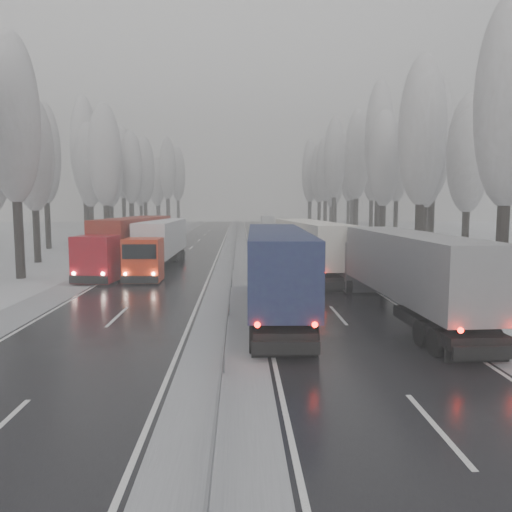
{
  "coord_description": "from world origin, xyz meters",
  "views": [
    {
      "loc": [
        0.54,
        -11.3,
        5.4
      ],
      "look_at": [
        1.53,
        18.41,
        2.2
      ],
      "focal_mm": 35.0,
      "sensor_mm": 36.0,
      "label": 1
    }
  ],
  "objects": [
    {
      "name": "shoulder_left",
      "position": [
        -10.2,
        30.0,
        0.02
      ],
      "size": [
        2.4,
        200.0,
        0.04
      ],
      "primitive_type": "cube",
      "color": "#A3A6AB",
      "rests_on": "ground"
    },
    {
      "name": "tree_21",
      "position": [
        20.12,
        39.17,
        12.0
      ],
      "size": [
        3.6,
        3.6,
        18.62
      ],
      "color": "black",
      "rests_on": "ground"
    },
    {
      "name": "tree_39",
      "position": [
        21.55,
        120.73,
        10.45
      ],
      "size": [
        3.6,
        3.6,
        16.19
      ],
      "color": "black",
      "rests_on": "ground"
    },
    {
      "name": "tree_63",
      "position": [
        -21.85,
        47.73,
        10.89
      ],
      "size": [
        3.6,
        3.6,
        16.88
      ],
      "color": "black",
      "rests_on": "ground"
    },
    {
      "name": "tree_67",
      "position": [
        -19.54,
        66.35,
        11.03
      ],
      "size": [
        3.6,
        3.6,
        17.09
      ],
      "color": "black",
      "rests_on": "ground"
    },
    {
      "name": "truck_cream_box",
      "position": [
        5.45,
        24.97,
        2.37
      ],
      "size": [
        4.3,
        15.94,
        4.05
      ],
      "rotation": [
        0.0,
        0.0,
        0.12
      ],
      "color": "beige",
      "rests_on": "ground"
    },
    {
      "name": "tree_72",
      "position": [
        -18.93,
        88.54,
        9.76
      ],
      "size": [
        3.6,
        3.6,
        15.11
      ],
      "color": "black",
      "rests_on": "ground"
    },
    {
      "name": "tree_27",
      "position": [
        24.72,
        65.27,
        11.36
      ],
      "size": [
        3.6,
        3.6,
        17.62
      ],
      "color": "black",
      "rests_on": "ground"
    },
    {
      "name": "tree_29",
      "position": [
        23.71,
        75.95,
        11.67
      ],
      "size": [
        3.6,
        3.6,
        18.11
      ],
      "color": "black",
      "rests_on": "ground"
    },
    {
      "name": "tree_26",
      "position": [
        17.56,
        61.27,
        12.1
      ],
      "size": [
        3.6,
        3.6,
        18.78
      ],
      "color": "black",
      "rests_on": "ground"
    },
    {
      "name": "carriageway_left",
      "position": [
        -5.25,
        30.0,
        0.01
      ],
      "size": [
        7.5,
        200.0,
        0.03
      ],
      "primitive_type": "cube",
      "color": "black",
      "rests_on": "ground"
    },
    {
      "name": "tree_77",
      "position": [
        -19.66,
        112.72,
        9.26
      ],
      "size": [
        3.6,
        3.6,
        14.32
      ],
      "color": "black",
      "rests_on": "ground"
    },
    {
      "name": "tree_75",
      "position": [
        -24.2,
        103.33,
        11.99
      ],
      "size": [
        3.6,
        3.6,
        18.6
      ],
      "color": "black",
      "rests_on": "ground"
    },
    {
      "name": "tree_31",
      "position": [
        22.48,
        85.7,
        11.97
      ],
      "size": [
        3.6,
        3.6,
        18.58
      ],
      "color": "black",
      "rests_on": "ground"
    },
    {
      "name": "shoulder_right",
      "position": [
        10.2,
        30.0,
        0.02
      ],
      "size": [
        2.4,
        200.0,
        0.04
      ],
      "primitive_type": "cube",
      "color": "#A3A6AB",
      "rests_on": "ground"
    },
    {
      "name": "tree_20",
      "position": [
        17.9,
        35.17,
        10.14
      ],
      "size": [
        3.6,
        3.6,
        15.71
      ],
      "color": "black",
      "rests_on": "ground"
    },
    {
      "name": "tree_16",
      "position": [
        15.04,
        15.67,
        10.67
      ],
      "size": [
        3.6,
        3.6,
        16.53
      ],
      "color": "black",
      "rests_on": "ground"
    },
    {
      "name": "tree_79",
      "position": [
        -20.33,
        119.31,
        11.01
      ],
      "size": [
        3.6,
        3.6,
        17.07
      ],
      "color": "black",
      "rests_on": "ground"
    },
    {
      "name": "tree_33",
      "position": [
        19.77,
        93.21,
        9.26
      ],
      "size": [
        3.6,
        3.6,
        14.33
      ],
      "color": "black",
      "rests_on": "ground"
    },
    {
      "name": "tree_64",
      "position": [
        -18.26,
        52.71,
        9.96
      ],
      "size": [
        3.6,
        3.6,
        15.42
      ],
      "color": "black",
      "rests_on": "ground"
    },
    {
      "name": "tree_32",
      "position": [
        16.63,
        89.21,
        11.18
      ],
      "size": [
        3.6,
        3.6,
        17.33
      ],
      "color": "black",
      "rests_on": "ground"
    },
    {
      "name": "median_slush",
      "position": [
        0.0,
        30.0,
        0.02
      ],
      "size": [
        3.0,
        200.0,
        0.04
      ],
      "primitive_type": "cube",
      "color": "#A3A6AB",
      "rests_on": "ground"
    },
    {
      "name": "tree_74",
      "position": [
        -15.07,
        99.33,
        12.67
      ],
      "size": [
        3.6,
        3.6,
        19.68
      ],
      "color": "black",
      "rests_on": "ground"
    },
    {
      "name": "tree_66",
      "position": [
        -18.16,
        62.35,
        9.84
      ],
      "size": [
        3.6,
        3.6,
        15.23
      ],
      "color": "black",
      "rests_on": "ground"
    },
    {
      "name": "tree_78",
      "position": [
        -17.56,
        115.31,
        12.59
      ],
      "size": [
        3.6,
        3.6,
        19.55
      ],
      "color": "black",
      "rests_on": "ground"
    },
    {
      "name": "tree_30",
      "position": [
        16.56,
        81.7,
        11.52
      ],
      "size": [
        3.6,
        3.6,
        17.86
      ],
      "color": "black",
      "rests_on": "ground"
    },
    {
      "name": "carriageway_right",
      "position": [
        5.25,
        30.0,
        0.01
      ],
      "size": [
        7.5,
        200.0,
        0.03
      ],
      "primitive_type": "cube",
      "color": "black",
      "rests_on": "ground"
    },
    {
      "name": "tree_28",
      "position": [
        16.34,
        71.95,
        12.64
      ],
      "size": [
        3.6,
        3.6,
        19.62
      ],
      "color": "black",
      "rests_on": "ground"
    },
    {
      "name": "tree_73",
      "position": [
        -21.82,
        92.54,
        11.11
      ],
      "size": [
        3.6,
        3.6,
        17.22
      ],
      "color": "black",
      "rests_on": "ground"
    },
    {
      "name": "tree_22",
      "position": [
        17.02,
        45.6,
        10.24
      ],
      "size": [
        3.6,
        3.6,
        15.86
      ],
      "color": "black",
      "rests_on": "ground"
    },
    {
      "name": "truck_blue_box",
      "position": [
        2.3,
        12.57,
        2.41
      ],
      "size": [
        2.99,
        16.17,
        4.13
      ],
      "rotation": [
        0.0,
        0.0,
        -0.03
      ],
      "color": "navy",
      "rests_on": "ground"
    },
    {
      "name": "tree_23",
      "position": [
        23.31,
        49.6,
        8.77
      ],
      "size": [
        3.6,
        3.6,
        13.55
      ],
      "color": "black",
      "rests_on": "ground"
    },
    {
      "name": "tree_38",
      "position": [
        18.73,
        116.73,
        11.59
      ],
      "size": [
        3.6,
        3.6,
        17.97
      ],
      "color": "black",
      "rests_on": "ground"
    },
    {
      "name": "tree_70",
      "position": [
        -16.33,
        79.19,
        11.03
      ],
      "size": [
        3.6,
        3.6,
        17.09
      ],
      "color": "black",
      "rests_on": "ground"
    },
    {
      "name": "truck_red_red",
      "position": [
        -8.19,
        28.67,
        2.43
      ],
      "size": [
        4.49,
        16.39,
        4.17
      ],
      "rotation": [
        0.0,
        0.0,
        -0.12
      ],
      "color": "#A00913",
      "rests_on": "ground"
    },
    {
      "name": "box_truck_distant",
      "position": [
        6.01,
        86.86,
        1.44
      ],
      "size": [
        2.34,
        7.59,
        2.83
      ],
      "rotation": [
        0.0,
        0.0,
        -0.0
      ],
      "color": "silver",
      "rests_on": "ground"
    },
    {
      "name": "ground",
      "position": [
        0.0,
        0.0,
        0.0
      ],
      "size": [
        260.0,
        260.0,
        0.0
      ],
      "primitive_type": "plane",
      "color": "white",
      "rests_on": "ground"
    },
    {
      "name": "tree_71",
      "position": [
        -21.09,
        83.19,
        12.63
      ],
      "size": [
        3.6,
        3.6,
        19.61
      ],
      "color": "black",
      "rests_on": "ground"
    },
    {
      "name": "tree_36",
      "position": [
        17.04,
        106.16,
        13.02
      ],
      "size": [
        3.6,
        3.6,
        20.23
      ],
      "color": "black",
      "rests_on": "ground"
    },
    {
      "name": "tree_76",
      "position": [
        -14.05,
        108.72,
        11.95
      ],
      "size": [
        3.6,
        3.6,
        18.55
      ],
      "color": "black",
      "rests_on": "ground"
    },
    {
      "name": "tree_60",
      "position": [
        -17.75,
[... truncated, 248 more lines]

